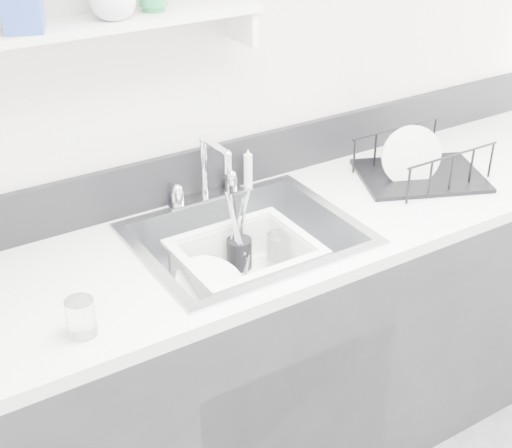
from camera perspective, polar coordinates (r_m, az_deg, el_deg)
counter_run at (r=2.34m, az=-0.66°, el=-10.64°), size 3.20×0.62×0.92m
backsplash at (r=2.26m, az=-4.68°, el=4.13°), size 3.20×0.02×0.16m
sink at (r=2.12m, az=-0.72°, el=-2.97°), size 0.64×0.52×0.20m
faucet at (r=2.23m, az=-4.03°, el=3.18°), size 0.26×0.18×0.23m
side_sprayer at (r=2.30m, az=-0.64°, el=4.43°), size 0.03×0.03×0.14m
wall_shelf at (r=1.90m, az=-13.99°, el=14.86°), size 1.00×0.16×0.12m
wash_tub at (r=2.09m, az=-0.85°, el=-3.54°), size 0.45×0.40×0.15m
plate_stack at (r=2.06m, az=-3.44°, el=-5.36°), size 0.25×0.24×0.10m
utensil_cup at (r=2.18m, az=-1.36°, el=-2.16°), size 0.08×0.08×0.26m
ladle at (r=2.12m, az=-1.92°, el=-3.76°), size 0.25×0.21×0.07m
tumbler_in_tub at (r=2.18m, az=1.85°, el=-2.12°), size 0.08×0.08×0.11m
tumbler_counter at (r=1.71m, az=-13.81°, el=-7.27°), size 0.07×0.07×0.09m
dish_rack at (r=2.44m, az=13.15°, el=5.15°), size 0.49×0.44×0.14m
bowl_small at (r=2.11m, az=2.31°, el=-4.58°), size 0.16×0.16×0.04m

